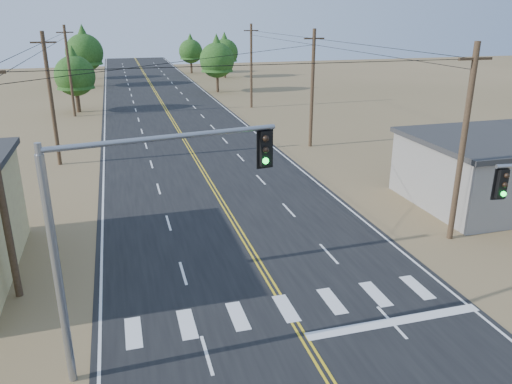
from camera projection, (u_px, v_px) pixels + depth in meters
name	position (u px, v px, depth m)	size (l,w,h in m)	color
road	(197.00, 161.00, 39.99)	(15.00, 200.00, 0.02)	black
utility_pole_left_mid	(51.00, 99.00, 37.40)	(1.80, 0.30, 10.00)	#4C3826
utility_pole_left_far	(69.00, 71.00, 55.51)	(1.80, 0.30, 10.00)	#4C3826
utility_pole_right_near	(463.00, 144.00, 24.63)	(1.80, 0.30, 10.00)	#4C3826
utility_pole_right_mid	(312.00, 88.00, 42.74)	(1.80, 0.30, 10.00)	#4C3826
utility_pole_right_far	(251.00, 66.00, 60.85)	(1.80, 0.30, 10.00)	#4C3826
signal_mast_left	(125.00, 215.00, 15.22)	(7.26, 1.43, 7.90)	gray
tree_left_near	(74.00, 72.00, 58.11)	(4.64, 4.64, 7.74)	#3F2D1E
tree_left_mid	(84.00, 49.00, 78.16)	(5.77, 5.77, 9.62)	#3F2D1E
tree_left_far	(80.00, 51.00, 87.69)	(4.78, 4.78, 7.96)	#3F2D1E
tree_right_near	(217.00, 57.00, 72.87)	(5.06, 5.06, 8.44)	#3F2D1E
tree_right_mid	(225.00, 50.00, 89.60)	(4.83, 4.83, 8.04)	#3F2D1E
tree_right_far	(191.00, 49.00, 96.16)	(4.53, 4.53, 7.55)	#3F2D1E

